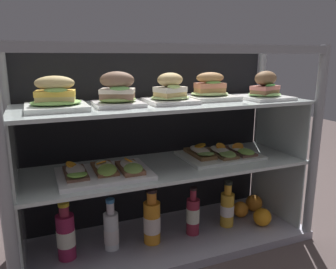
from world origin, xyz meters
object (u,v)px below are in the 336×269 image
object	(u,v)px
orange_fruit_near_left_post	(254,203)
orange_fruit_rolled_forward	(262,217)
juice_bottle_tucked_behind	(227,208)
orange_fruit_beside_bottles	(240,209)
plated_roll_sandwich_right_of_center	(170,92)
juice_bottle_front_right_end	(66,236)
open_sandwich_tray_near_right_corner	(220,153)
juice_bottle_back_center	(152,221)
plated_roll_sandwich_mid_left	(117,92)
juice_bottle_front_fourth	(193,215)
plated_roll_sandwich_near_right_corner	(210,90)
plated_roll_sandwich_left_of_center	(56,98)
plated_roll_sandwich_near_left_corner	(265,89)
juice_bottle_front_middle	(111,231)
open_sandwich_tray_right_of_center	(104,171)

from	to	relation	value
orange_fruit_near_left_post	orange_fruit_rolled_forward	bearing A→B (deg)	-111.70
juice_bottle_tucked_behind	orange_fruit_beside_bottles	bearing A→B (deg)	23.58
plated_roll_sandwich_right_of_center	juice_bottle_front_right_end	world-z (taller)	plated_roll_sandwich_right_of_center
juice_bottle_tucked_behind	orange_fruit_beside_bottles	world-z (taller)	juice_bottle_tucked_behind
open_sandwich_tray_near_right_corner	juice_bottle_front_right_end	world-z (taller)	open_sandwich_tray_near_right_corner
open_sandwich_tray_near_right_corner	juice_bottle_back_center	world-z (taller)	open_sandwich_tray_near_right_corner
plated_roll_sandwich_mid_left	orange_fruit_rolled_forward	xyz separation A→B (m)	(0.64, -0.07, -0.59)
plated_roll_sandwich_mid_left	orange_fruit_near_left_post	size ratio (longest dim) A/B	2.07
plated_roll_sandwich_right_of_center	open_sandwich_tray_near_right_corner	bearing A→B (deg)	5.17
open_sandwich_tray_near_right_corner	orange_fruit_near_left_post	size ratio (longest dim) A/B	4.08
juice_bottle_front_fourth	juice_bottle_front_right_end	bearing A→B (deg)	177.98
plated_roll_sandwich_near_right_corner	orange_fruit_beside_bottles	distance (m)	0.61
juice_bottle_back_center	orange_fruit_rolled_forward	xyz separation A→B (m)	(0.52, -0.06, -0.06)
plated_roll_sandwich_left_of_center	juice_bottle_front_right_end	size ratio (longest dim) A/B	0.89
juice_bottle_back_center	plated_roll_sandwich_left_of_center	bearing A→B (deg)	178.97
plated_roll_sandwich_near_right_corner	juice_bottle_back_center	bearing A→B (deg)	-170.80
plated_roll_sandwich_left_of_center	juice_bottle_back_center	world-z (taller)	plated_roll_sandwich_left_of_center
plated_roll_sandwich_near_left_corner	juice_bottle_front_right_end	distance (m)	1.00
open_sandwich_tray_near_right_corner	plated_roll_sandwich_right_of_center	bearing A→B (deg)	-174.83
juice_bottle_tucked_behind	orange_fruit_near_left_post	xyz separation A→B (m)	(0.21, 0.07, -0.04)
orange_fruit_near_left_post	open_sandwich_tray_near_right_corner	bearing A→B (deg)	-168.91
plated_roll_sandwich_near_left_corner	plated_roll_sandwich_near_right_corner	bearing A→B (deg)	160.51
plated_roll_sandwich_near_right_corner	plated_roll_sandwich_mid_left	bearing A→B (deg)	-174.85
open_sandwich_tray_near_right_corner	juice_bottle_front_middle	world-z (taller)	open_sandwich_tray_near_right_corner
juice_bottle_front_right_end	orange_fruit_rolled_forward	world-z (taller)	juice_bottle_front_right_end
plated_roll_sandwich_mid_left	juice_bottle_tucked_behind	xyz separation A→B (m)	(0.49, -0.01, -0.55)
plated_roll_sandwich_left_of_center	plated_roll_sandwich_near_left_corner	world-z (taller)	plated_roll_sandwich_near_left_corner
juice_bottle_front_middle	juice_bottle_front_fourth	world-z (taller)	same
open_sandwich_tray_right_of_center	juice_bottle_back_center	world-z (taller)	open_sandwich_tray_right_of_center
open_sandwich_tray_right_of_center	juice_bottle_front_right_end	world-z (taller)	open_sandwich_tray_right_of_center
open_sandwich_tray_near_right_corner	orange_fruit_rolled_forward	bearing A→B (deg)	-26.10
plated_roll_sandwich_near_left_corner	juice_bottle_back_center	bearing A→B (deg)	176.23
open_sandwich_tray_near_right_corner	juice_bottle_front_fourth	bearing A→B (deg)	-166.83
open_sandwich_tray_right_of_center	juice_bottle_front_middle	world-z (taller)	open_sandwich_tray_right_of_center
orange_fruit_near_left_post	plated_roll_sandwich_right_of_center	bearing A→B (deg)	-171.89
plated_roll_sandwich_near_right_corner	open_sandwich_tray_right_of_center	xyz separation A→B (m)	(-0.47, -0.06, -0.28)
plated_roll_sandwich_right_of_center	plated_roll_sandwich_near_right_corner	bearing A→B (deg)	10.63
plated_roll_sandwich_near_left_corner	juice_bottle_front_middle	world-z (taller)	plated_roll_sandwich_near_left_corner
open_sandwich_tray_right_of_center	juice_bottle_back_center	distance (m)	0.31
open_sandwich_tray_near_right_corner	plated_roll_sandwich_near_left_corner	bearing A→B (deg)	-20.38
juice_bottle_tucked_behind	orange_fruit_beside_bottles	size ratio (longest dim) A/B	2.84
plated_roll_sandwich_mid_left	orange_fruit_beside_bottles	distance (m)	0.84
open_sandwich_tray_right_of_center	orange_fruit_beside_bottles	bearing A→B (deg)	5.51
open_sandwich_tray_near_right_corner	juice_bottle_back_center	xyz separation A→B (m)	(-0.33, -0.03, -0.25)
plated_roll_sandwich_near_right_corner	juice_bottle_front_middle	world-z (taller)	plated_roll_sandwich_near_right_corner
plated_roll_sandwich_right_of_center	orange_fruit_beside_bottles	world-z (taller)	plated_roll_sandwich_right_of_center
plated_roll_sandwich_mid_left	orange_fruit_beside_bottles	xyz separation A→B (m)	(0.60, 0.04, -0.59)
orange_fruit_beside_bottles	open_sandwich_tray_right_of_center	bearing A→B (deg)	-174.49
plated_roll_sandwich_mid_left	plated_roll_sandwich_near_left_corner	world-z (taller)	plated_roll_sandwich_mid_left
plated_roll_sandwich_right_of_center	juice_bottle_front_right_end	bearing A→B (deg)	178.99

